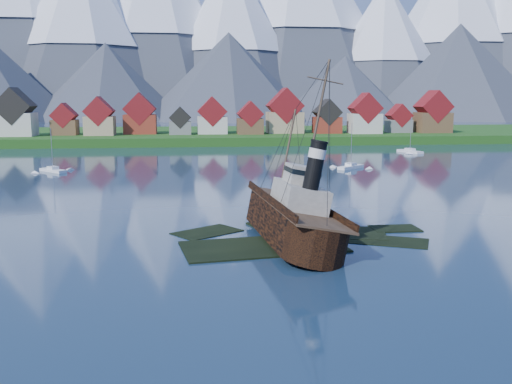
{
  "coord_description": "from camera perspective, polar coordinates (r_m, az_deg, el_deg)",
  "views": [
    {
      "loc": [
        -11.11,
        -63.64,
        16.7
      ],
      "look_at": [
        -2.84,
        6.0,
        5.0
      ],
      "focal_mm": 40.0,
      "sensor_mm": 36.0,
      "label": 1
    }
  ],
  "objects": [
    {
      "name": "seawall",
      "position": [
        196.67,
        -3.52,
        4.58
      ],
      "size": [
        600.0,
        2.5,
        2.0
      ],
      "primitive_type": "cube",
      "color": "#3F3D38",
      "rests_on": "ground"
    },
    {
      "name": "shore_bank",
      "position": [
        234.5,
        -4.06,
        5.36
      ],
      "size": [
        600.0,
        80.0,
        3.2
      ],
      "primitive_type": "cube",
      "color": "#1D4413",
      "rests_on": "ground"
    },
    {
      "name": "town",
      "position": [
        217.08,
        -12.69,
        7.2
      ],
      "size": [
        250.96,
        16.69,
        17.3
      ],
      "color": "maroon",
      "rests_on": "ground"
    },
    {
      "name": "sailboat_d",
      "position": [
        136.92,
        9.46,
        2.44
      ],
      "size": [
        7.64,
        6.9,
        11.27
      ],
      "rotation": [
        0.0,
        0.0,
        -0.87
      ],
      "color": "white",
      "rests_on": "ground"
    },
    {
      "name": "ground",
      "position": [
        66.73,
        3.04,
        -5.04
      ],
      "size": [
        1400.0,
        1400.0,
        0.0
      ],
      "primitive_type": "plane",
      "color": "#192E46",
      "rests_on": "ground"
    },
    {
      "name": "mountains",
      "position": [
        549.83,
        -5.9,
        17.01
      ],
      "size": [
        965.0,
        340.0,
        205.0
      ],
      "color": "#2D333D",
      "rests_on": "ground"
    },
    {
      "name": "sailboat_c",
      "position": [
        136.91,
        -19.64,
        2.01
      ],
      "size": [
        7.03,
        7.16,
        10.34
      ],
      "rotation": [
        0.0,
        0.0,
        0.77
      ],
      "color": "white",
      "rests_on": "ground"
    },
    {
      "name": "sailboat_e",
      "position": [
        180.16,
        15.14,
        3.9
      ],
      "size": [
        5.23,
        10.01,
        11.28
      ],
      "rotation": [
        0.0,
        0.0,
        0.3
      ],
      "color": "white",
      "rests_on": "ground"
    },
    {
      "name": "tugboat_wreck",
      "position": [
        68.15,
        3.01,
        -2.3
      ],
      "size": [
        6.54,
        28.16,
        22.32
      ],
      "rotation": [
        0.0,
        0.19,
        0.08
      ],
      "color": "black",
      "rests_on": "ground"
    },
    {
      "name": "shoal",
      "position": [
        69.18,
        4.19,
        -4.82
      ],
      "size": [
        31.71,
        21.24,
        1.14
      ],
      "color": "black",
      "rests_on": "ground"
    }
  ]
}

